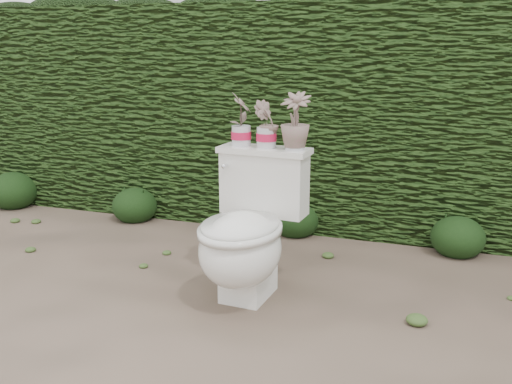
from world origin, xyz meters
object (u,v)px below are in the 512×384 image
(potted_plant_left, at_px, (241,121))
(potted_plant_right, at_px, (295,122))
(potted_plant_center, at_px, (266,126))
(toilet, at_px, (247,234))

(potted_plant_left, bearing_deg, potted_plant_right, -101.53)
(potted_plant_center, bearing_deg, potted_plant_left, -24.85)
(potted_plant_right, bearing_deg, toilet, -127.81)
(toilet, bearing_deg, potted_plant_right, 54.09)
(toilet, height_order, potted_plant_left, potted_plant_left)
(potted_plant_center, relative_size, potted_plant_right, 0.83)
(potted_plant_left, relative_size, potted_plant_center, 1.15)
(potted_plant_left, xyz_separation_m, potted_plant_center, (0.15, -0.01, -0.02))
(potted_plant_right, bearing_deg, potted_plant_center, 178.10)
(toilet, distance_m, potted_plant_right, 0.64)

